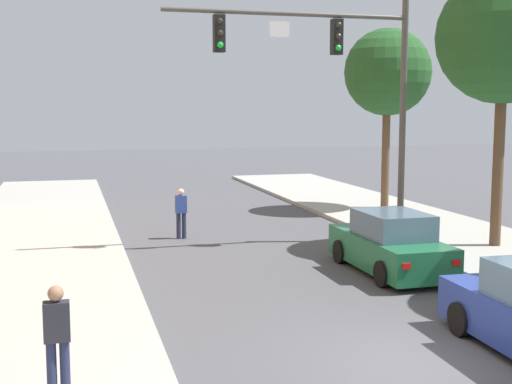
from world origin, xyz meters
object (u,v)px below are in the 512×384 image
(car_lead_green, at_px, (390,245))
(pedestrian_sidewalk_left_walker, at_px, (57,337))
(pedestrian_crossing_road, at_px, (181,211))
(street_tree_second, at_px, (504,38))
(traffic_signal_mast, at_px, (338,69))
(street_tree_third, at_px, (388,73))

(car_lead_green, bearing_deg, pedestrian_sidewalk_left_walker, -143.15)
(car_lead_green, height_order, pedestrian_crossing_road, pedestrian_crossing_road)
(car_lead_green, bearing_deg, street_tree_second, 21.91)
(pedestrian_sidewalk_left_walker, relative_size, street_tree_second, 0.20)
(traffic_signal_mast, xyz_separation_m, street_tree_third, (4.61, 6.07, 0.24))
(traffic_signal_mast, bearing_deg, street_tree_second, -24.27)
(car_lead_green, xyz_separation_m, pedestrian_sidewalk_left_walker, (-8.13, -6.09, 0.34))
(pedestrian_crossing_road, bearing_deg, car_lead_green, -53.45)
(traffic_signal_mast, xyz_separation_m, car_lead_green, (0.01, -3.68, -4.67))
(traffic_signal_mast, distance_m, street_tree_third, 7.63)
(traffic_signal_mast, height_order, street_tree_second, street_tree_second)
(traffic_signal_mast, xyz_separation_m, pedestrian_crossing_road, (-4.44, 2.32, -4.48))
(car_lead_green, height_order, pedestrian_sidewalk_left_walker, pedestrian_sidewalk_left_walker)
(pedestrian_crossing_road, bearing_deg, pedestrian_sidewalk_left_walker, -106.95)
(car_lead_green, xyz_separation_m, street_tree_third, (4.61, 9.75, 4.90))
(pedestrian_sidewalk_left_walker, distance_m, street_tree_third, 20.83)
(pedestrian_crossing_road, height_order, street_tree_third, street_tree_third)
(pedestrian_sidewalk_left_walker, distance_m, street_tree_second, 15.57)
(traffic_signal_mast, bearing_deg, pedestrian_crossing_road, 152.39)
(car_lead_green, relative_size, street_tree_third, 0.58)
(pedestrian_sidewalk_left_walker, distance_m, pedestrian_crossing_road, 12.64)
(pedestrian_sidewalk_left_walker, relative_size, pedestrian_crossing_road, 1.00)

